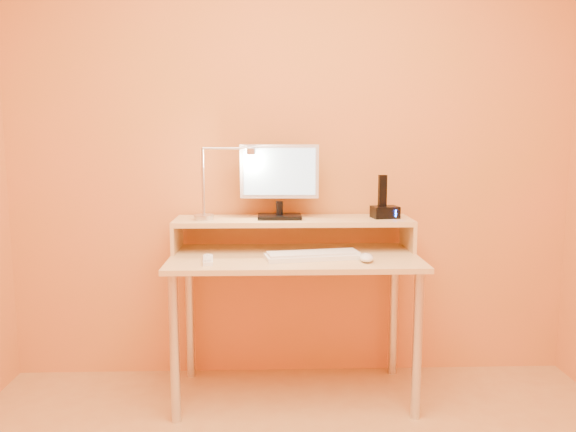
{
  "coord_description": "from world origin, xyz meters",
  "views": [
    {
      "loc": [
        -0.12,
        -1.53,
        1.3
      ],
      "look_at": [
        -0.03,
        1.13,
        0.92
      ],
      "focal_mm": 35.48,
      "sensor_mm": 36.0,
      "label": 1
    }
  ],
  "objects_px": {
    "lamp_base": "(204,217)",
    "remote_control": "(208,260)",
    "keyboard": "(313,256)",
    "mouse": "(366,258)",
    "monitor_panel": "(279,171)",
    "phone_dock": "(385,212)"
  },
  "relations": [
    {
      "from": "phone_dock",
      "to": "mouse",
      "type": "bearing_deg",
      "value": -124.99
    },
    {
      "from": "mouse",
      "to": "remote_control",
      "type": "bearing_deg",
      "value": -177.33
    },
    {
      "from": "monitor_panel",
      "to": "remote_control",
      "type": "distance_m",
      "value": 0.59
    },
    {
      "from": "monitor_panel",
      "to": "keyboard",
      "type": "distance_m",
      "value": 0.48
    },
    {
      "from": "keyboard",
      "to": "remote_control",
      "type": "xyz_separation_m",
      "value": [
        -0.49,
        -0.06,
        -0.0
      ]
    },
    {
      "from": "mouse",
      "to": "remote_control",
      "type": "distance_m",
      "value": 0.73
    },
    {
      "from": "mouse",
      "to": "keyboard",
      "type": "bearing_deg",
      "value": 166.68
    },
    {
      "from": "lamp_base",
      "to": "keyboard",
      "type": "bearing_deg",
      "value": -20.32
    },
    {
      "from": "monitor_panel",
      "to": "lamp_base",
      "type": "xyz_separation_m",
      "value": [
        -0.38,
        -0.04,
        -0.23
      ]
    },
    {
      "from": "phone_dock",
      "to": "keyboard",
      "type": "xyz_separation_m",
      "value": [
        -0.38,
        -0.23,
        -0.18
      ]
    },
    {
      "from": "phone_dock",
      "to": "keyboard",
      "type": "relative_size",
      "value": 0.29
    },
    {
      "from": "phone_dock",
      "to": "remote_control",
      "type": "bearing_deg",
      "value": -171.5
    },
    {
      "from": "phone_dock",
      "to": "mouse",
      "type": "distance_m",
      "value": 0.38
    },
    {
      "from": "lamp_base",
      "to": "remote_control",
      "type": "relative_size",
      "value": 0.59
    },
    {
      "from": "keyboard",
      "to": "mouse",
      "type": "distance_m",
      "value": 0.25
    },
    {
      "from": "lamp_base",
      "to": "remote_control",
      "type": "bearing_deg",
      "value": -80.18
    },
    {
      "from": "keyboard",
      "to": "remote_control",
      "type": "relative_size",
      "value": 2.69
    },
    {
      "from": "monitor_panel",
      "to": "lamp_base",
      "type": "bearing_deg",
      "value": -171.93
    },
    {
      "from": "lamp_base",
      "to": "remote_control",
      "type": "distance_m",
      "value": 0.31
    },
    {
      "from": "monitor_panel",
      "to": "remote_control",
      "type": "xyz_separation_m",
      "value": [
        -0.34,
        -0.3,
        -0.39
      ]
    },
    {
      "from": "keyboard",
      "to": "mouse",
      "type": "xyz_separation_m",
      "value": [
        0.24,
        -0.07,
        0.01
      ]
    },
    {
      "from": "keyboard",
      "to": "lamp_base",
      "type": "bearing_deg",
      "value": 149.96
    }
  ]
}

